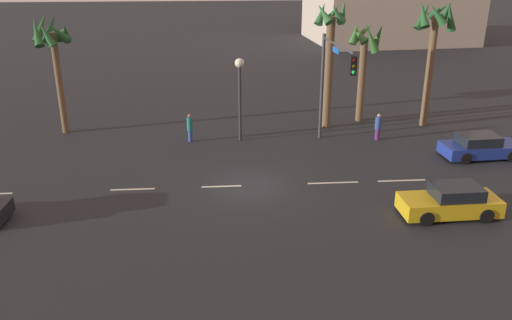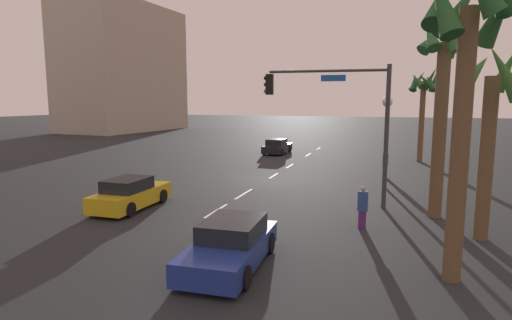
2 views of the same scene
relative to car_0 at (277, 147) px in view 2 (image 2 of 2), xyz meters
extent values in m
plane|color=#232628|center=(12.64, 2.92, -0.63)|extent=(220.00, 220.00, 0.00)
cube|color=silver|center=(-5.36, 2.92, -0.63)|extent=(2.08, 0.14, 0.01)
cube|color=silver|center=(0.00, 2.92, -0.63)|extent=(2.34, 0.14, 0.01)
cube|color=silver|center=(6.90, 2.92, -0.63)|extent=(2.15, 0.14, 0.01)
cube|color=silver|center=(11.27, 2.92, -0.63)|extent=(1.98, 0.14, 0.01)
cube|color=silver|center=(16.90, 2.92, -0.63)|extent=(2.58, 0.14, 0.01)
cube|color=silver|center=(20.47, 2.92, -0.63)|extent=(2.47, 0.14, 0.01)
cube|color=black|center=(-0.06, 0.00, -0.15)|extent=(4.24, 1.85, 0.65)
cube|color=black|center=(0.19, -0.01, 0.46)|extent=(2.05, 1.58, 0.57)
cylinder|color=black|center=(-1.39, -0.77, -0.31)|extent=(0.65, 0.24, 0.64)
cylinder|color=black|center=(-1.34, 0.85, -0.31)|extent=(0.65, 0.24, 0.64)
cylinder|color=black|center=(1.21, -0.85, -0.31)|extent=(0.65, 0.24, 0.64)
cylinder|color=black|center=(1.26, 0.77, -0.31)|extent=(0.65, 0.24, 0.64)
cube|color=gold|center=(21.21, -0.95, -0.12)|extent=(4.32, 1.80, 0.71)
cube|color=black|center=(21.46, -0.94, 0.51)|extent=(2.09, 1.55, 0.54)
cylinder|color=black|center=(19.89, -1.79, -0.31)|extent=(0.64, 0.23, 0.64)
cylinder|color=black|center=(19.86, -0.17, -0.31)|extent=(0.64, 0.23, 0.64)
cylinder|color=black|center=(22.55, -1.73, -0.31)|extent=(0.64, 0.23, 0.64)
cylinder|color=black|center=(22.52, -0.11, -0.31)|extent=(0.64, 0.23, 0.64)
cube|color=navy|center=(26.02, 5.84, -0.15)|extent=(4.50, 2.07, 0.65)
cube|color=black|center=(25.76, 5.82, 0.45)|extent=(2.20, 1.73, 0.54)
cylinder|color=black|center=(27.34, 6.78, -0.31)|extent=(0.65, 0.25, 0.64)
cylinder|color=black|center=(27.44, 5.04, -0.31)|extent=(0.65, 0.25, 0.64)
cylinder|color=black|center=(24.61, 6.63, -0.31)|extent=(0.65, 0.25, 0.64)
cylinder|color=black|center=(24.71, 4.89, -0.31)|extent=(0.65, 0.25, 0.64)
cylinder|color=#38383D|center=(17.57, 9.95, 2.58)|extent=(0.20, 0.20, 6.43)
cylinder|color=#38383D|center=(17.77, 7.29, 5.55)|extent=(0.52, 5.33, 0.12)
cube|color=black|center=(17.97, 4.63, 4.97)|extent=(0.34, 0.34, 0.95)
sphere|color=#360503|center=(17.99, 4.45, 5.27)|extent=(0.20, 0.20, 0.20)
sphere|color=#392605|center=(17.99, 4.45, 4.97)|extent=(0.20, 0.20, 0.20)
sphere|color=green|center=(17.99, 4.45, 4.67)|extent=(0.20, 0.20, 0.20)
cube|color=#1959B2|center=(17.75, 7.55, 5.23)|extent=(0.12, 1.10, 0.28)
cylinder|color=#2D2D33|center=(12.57, 9.83, 1.63)|extent=(0.18, 0.18, 4.52)
sphere|color=#F2EACC|center=(12.57, 9.83, 4.17)|extent=(0.56, 0.56, 0.56)
cylinder|color=#59266B|center=(21.05, 9.26, -0.28)|extent=(0.36, 0.36, 0.70)
cylinder|color=#2D478C|center=(21.05, 9.26, 0.45)|extent=(0.48, 0.48, 0.76)
sphere|color=tan|center=(21.05, 9.26, 0.93)|extent=(0.21, 0.21, 0.21)
cylinder|color=#2D478C|center=(9.49, 9.81, -0.27)|extent=(0.37, 0.37, 0.73)
cylinder|color=#1E7266|center=(9.49, 9.81, 0.50)|extent=(0.49, 0.49, 0.80)
sphere|color=#8C664C|center=(9.49, 9.81, 1.01)|extent=(0.22, 0.22, 0.22)
cylinder|color=brown|center=(25.02, 11.92, 2.95)|extent=(0.47, 0.47, 7.16)
cone|color=#235628|center=(24.52, 12.68, 6.48)|extent=(1.51, 1.26, 1.84)
cone|color=#235628|center=(24.13, 11.82, 6.69)|extent=(0.72, 1.46, 1.81)
cone|color=#235628|center=(24.77, 11.22, 6.70)|extent=(1.46, 0.97, 1.53)
cone|color=#235628|center=(25.62, 11.21, 6.58)|extent=(1.34, 1.26, 1.93)
cylinder|color=brown|center=(1.38, 12.27, 2.56)|extent=(0.42, 0.42, 6.38)
cone|color=#235628|center=(2.12, 12.41, 5.69)|extent=(0.82, 1.55, 1.44)
cone|color=#235628|center=(1.83, 12.74, 5.66)|extent=(1.36, 1.35, 1.28)
cone|color=#235628|center=(1.03, 13.10, 5.81)|extent=(1.36, 1.00, 1.86)
cone|color=#235628|center=(0.59, 12.80, 5.98)|extent=(1.26, 1.50, 1.91)
cone|color=#235628|center=(0.57, 11.88, 5.80)|extent=(1.16, 1.58, 1.80)
cone|color=#235628|center=(1.23, 11.58, 5.68)|extent=(1.25, 0.78, 1.53)
cone|color=#235628|center=(1.85, 11.77, 5.79)|extent=(1.41, 1.37, 1.34)
cylinder|color=brown|center=(18.40, 12.03, 2.94)|extent=(0.54, 0.54, 7.15)
cone|color=#2D6633|center=(19.10, 12.06, 6.79)|extent=(0.61, 1.12, 1.52)
cone|color=#2D6633|center=(18.62, 12.60, 6.68)|extent=(1.25, 0.92, 1.32)
cone|color=#2D6633|center=(17.86, 12.48, 6.66)|extent=(1.20, 1.28, 1.49)
cone|color=#2D6633|center=(17.83, 11.62, 6.75)|extent=(1.26, 1.45, 1.38)
cone|color=#2D6633|center=(18.64, 11.46, 6.74)|extent=(1.31, 0.98, 1.33)
cylinder|color=brown|center=(20.98, 13.32, 2.20)|extent=(0.49, 0.49, 5.66)
cone|color=#38702D|center=(21.91, 13.47, 5.08)|extent=(0.78, 1.51, 1.91)
cone|color=#38702D|center=(20.43, 13.81, 5.25)|extent=(1.16, 1.20, 1.56)
cone|color=#38702D|center=(20.48, 12.91, 5.29)|extent=(1.27, 1.37, 1.30)
cone|color=#38702D|center=(21.10, 12.38, 5.14)|extent=(1.33, 0.72, 1.96)
cube|color=#B2A38E|center=(-22.00, -32.29, 9.41)|extent=(21.55, 12.55, 20.08)
camera|label=1|loc=(11.09, -21.08, 10.20)|focal=37.03mm
camera|label=2|loc=(36.90, 10.29, 4.20)|focal=29.15mm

